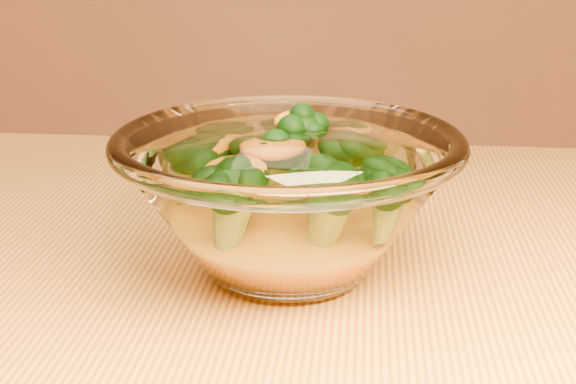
# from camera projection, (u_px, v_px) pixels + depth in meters

# --- Properties ---
(glass_bowl) EXTENTS (0.23, 0.23, 0.10)m
(glass_bowl) POSITION_uv_depth(u_px,v_px,m) (288.00, 199.00, 0.52)
(glass_bowl) COLOR white
(glass_bowl) RESTS_ON table
(cheese_sauce) EXTENTS (0.13, 0.13, 0.04)m
(cheese_sauce) POSITION_uv_depth(u_px,v_px,m) (288.00, 229.00, 0.52)
(cheese_sauce) COLOR orange
(cheese_sauce) RESTS_ON glass_bowl
(broccoli_heap) EXTENTS (0.14, 0.14, 0.07)m
(broccoli_heap) POSITION_uv_depth(u_px,v_px,m) (290.00, 173.00, 0.52)
(broccoli_heap) COLOR black
(broccoli_heap) RESTS_ON cheese_sauce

